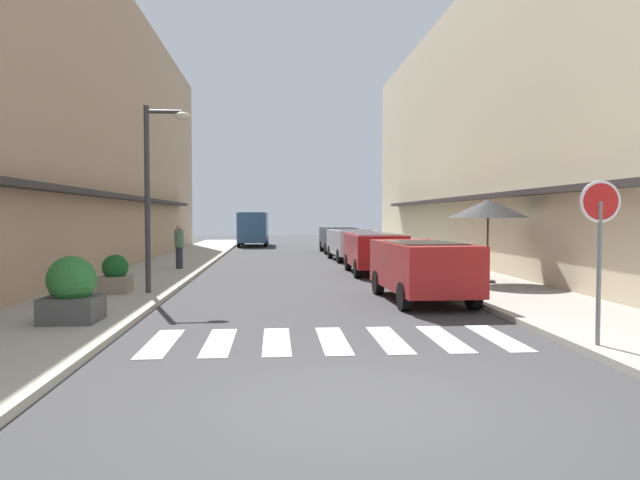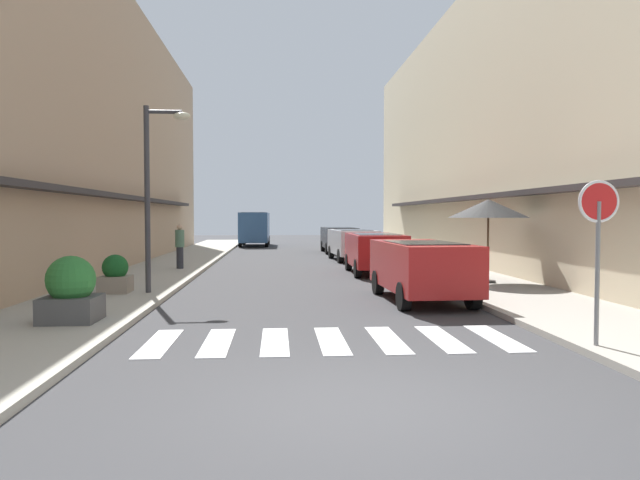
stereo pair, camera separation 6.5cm
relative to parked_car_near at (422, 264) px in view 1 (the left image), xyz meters
The scene contains 17 objects.
ground_plane 8.39m from the parked_car_near, 108.39° to the left, with size 86.48×86.48×0.00m, color #38383A.
sidewalk_left 11.18m from the parked_car_near, 134.78° to the left, with size 3.08×55.03×0.12m, color #ADA899.
sidewalk_right 8.37m from the parked_car_near, 71.89° to the left, with size 3.08×55.03×0.12m, color #9E998E.
building_row_left 15.54m from the parked_car_near, 143.24° to the left, with size 5.50×37.38×11.07m.
building_row_right 12.06m from the parked_car_near, 53.27° to the left, with size 5.50×37.38×11.36m.
crosswalk 5.16m from the parked_car_near, 121.19° to the right, with size 6.15×2.20×0.01m.
parked_car_near is the anchor object (origin of this frame).
parked_car_mid 6.88m from the parked_car_near, 90.00° to the left, with size 1.85×4.27×1.47m.
parked_car_far 13.25m from the parked_car_near, 90.00° to the left, with size 1.98×4.49×1.47m.
parked_car_distant 19.18m from the parked_car_near, 90.00° to the left, with size 1.85×4.36×1.47m.
delivery_van 27.85m from the parked_car_near, 100.58° to the left, with size 2.07×5.43×2.37m.
round_street_sign 5.78m from the parked_car_near, 76.40° to the right, with size 0.65×0.07×2.53m.
street_lamp 7.14m from the parked_car_near, 169.00° to the left, with size 1.19×0.28×4.81m.
cafe_umbrella 4.21m from the parked_car_near, 46.59° to the left, with size 2.37×2.37×2.48m.
planter_corner 7.94m from the parked_car_near, 158.96° to the right, with size 0.99×0.99×1.24m.
planter_midblock 7.86m from the parked_car_near, 169.95° to the left, with size 0.76×0.76×0.99m.
pedestrian_walking_near 10.98m from the parked_car_near, 131.07° to the left, with size 0.34×0.34×1.68m.
Camera 1 is at (-0.97, -6.22, 2.10)m, focal length 32.72 mm.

